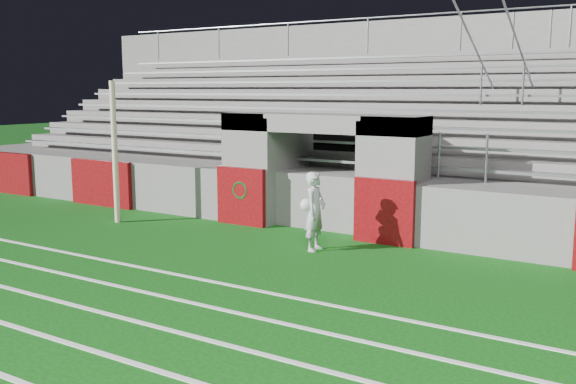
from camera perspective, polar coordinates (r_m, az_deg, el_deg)
The scene contains 5 objects.
ground at distance 11.79m, azimuth -5.49°, elevation -6.39°, with size 90.00×90.00×0.00m, color #0C480E.
field_post at distance 15.65m, azimuth -15.14°, elevation 3.40°, with size 0.13×0.13×3.34m, color beige.
stadium_structure at distance 18.41m, azimuth 9.69°, elevation 3.84°, with size 26.00×8.48×5.42m.
goalkeeper_with_ball at distance 12.56m, azimuth 2.41°, elevation -1.71°, with size 0.49×0.61×1.56m.
hose_coil at distance 14.96m, azimuth -4.19°, elevation 0.04°, with size 0.50×0.14×0.53m.
Camera 1 is at (6.93, -9.01, 3.14)m, focal length 40.00 mm.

